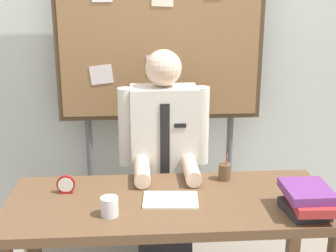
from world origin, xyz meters
TOP-DOWN VIEW (x-y plane):
  - back_wall at (0.00, 1.11)m, footprint 6.40×0.08m
  - desk at (0.00, 0.00)m, footprint 1.69×0.70m
  - person at (0.00, 0.52)m, footprint 0.55×0.56m
  - bulletin_board at (-0.00, 0.90)m, footprint 1.37×0.09m
  - book_stack at (0.65, -0.19)m, footprint 0.23×0.31m
  - open_notebook at (-0.00, -0.02)m, footprint 0.30×0.22m
  - desk_clock at (-0.55, 0.12)m, footprint 0.10×0.04m
  - coffee_mug at (-0.30, -0.15)m, footprint 0.09×0.09m
  - pen_holder at (0.33, 0.24)m, footprint 0.07×0.07m

SIDE VIEW (x-z plane):
  - desk at x=0.00m, z-range 0.27..0.99m
  - person at x=0.00m, z-range -0.05..1.38m
  - open_notebook at x=0.00m, z-range 0.72..0.73m
  - desk_clock at x=-0.55m, z-range 0.72..0.81m
  - coffee_mug at x=-0.30m, z-range 0.72..0.82m
  - pen_holder at x=0.33m, z-range 0.69..0.85m
  - book_stack at x=0.65m, z-range 0.73..0.86m
  - back_wall at x=0.00m, z-range 0.00..2.70m
  - bulletin_board at x=0.00m, z-range 0.43..2.53m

